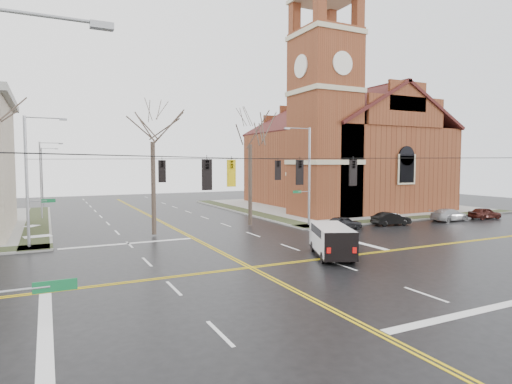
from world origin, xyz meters
name	(u,v)px	position (x,y,z in m)	size (l,w,h in m)	color
ground	(250,268)	(0.00, 0.00, 0.00)	(120.00, 120.00, 0.00)	black
sidewalks	(250,266)	(0.00, 0.00, 0.08)	(80.00, 80.00, 0.17)	gray
road_markings	(250,267)	(0.00, 0.00, 0.01)	(100.00, 100.00, 0.01)	gold
church	(338,144)	(24.76, 24.78, 8.43)	(24.28, 27.48, 27.50)	brown
signal_pole_ne	(308,174)	(11.32, 11.50, 4.95)	(2.75, 0.22, 9.00)	gray
signal_pole_nw	(29,177)	(-11.32, 11.50, 4.95)	(2.75, 0.22, 9.00)	gray
span_wires	(250,159)	(0.00, 0.00, 6.20)	(23.02, 23.02, 0.03)	black
traffic_signals	(256,172)	(0.00, -0.67, 5.45)	(8.21, 8.26, 1.30)	black
streetlight_north_a	(42,177)	(-10.65, 28.00, 4.47)	(2.30, 0.20, 8.00)	gray
streetlight_north_b	(43,173)	(-10.65, 48.00, 4.47)	(2.30, 0.20, 8.00)	gray
cargo_van	(331,238)	(5.90, 0.41, 1.16)	(3.90, 5.50, 1.96)	white
parked_car_a	(343,223)	(13.33, 8.74, 0.61)	(1.44, 3.58, 1.22)	black
parked_car_b	(391,219)	(19.02, 8.83, 0.63)	(1.32, 3.80, 1.25)	black
parked_car_c	(449,215)	(26.53, 8.47, 0.64)	(1.79, 4.40, 1.28)	#AEAEB0
parked_car_d	(485,213)	(31.30, 7.97, 0.61)	(1.45, 3.61, 1.23)	#3E1611
tree_nw_near	(153,136)	(-2.56, 12.82, 8.12)	(4.00, 4.00, 11.21)	#342921
tree_ne	(250,139)	(6.75, 14.20, 8.14)	(4.00, 4.00, 11.24)	#342921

